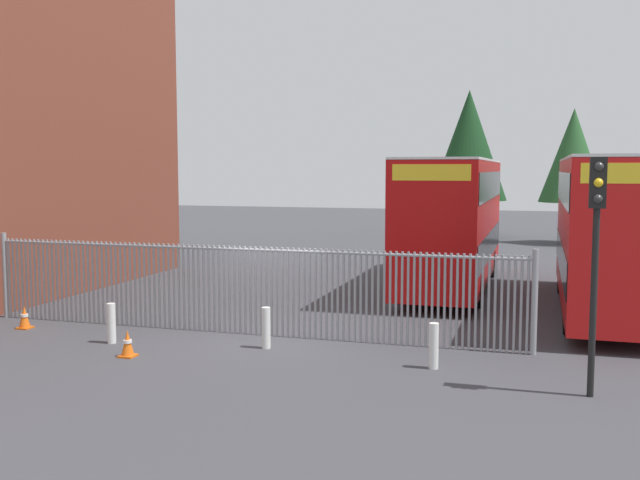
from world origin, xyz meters
The scene contains 12 objects.
ground_plane centered at (0.00, 8.00, 0.00)m, with size 100.00×100.00×0.00m, color #3D3D42.
palisade_fence centered at (-0.86, 0.00, 1.18)m, with size 14.16×0.14×2.35m.
double_decker_bus_near_gate centered at (3.37, 8.63, 2.42)m, with size 2.54×10.81×4.42m.
double_decker_bus_behind_fence_left centered at (8.09, 5.68, 2.42)m, with size 2.54×10.81×4.42m.
bollard_near_left centered at (-3.37, -1.79, 0.47)m, with size 0.20×0.20×0.95m, color silver.
bollard_center_front centered at (0.29, -1.19, 0.47)m, with size 0.20×0.20×0.95m, color silver.
bollard_near_right centered at (4.20, -1.77, 0.47)m, with size 0.20×0.20×0.95m, color silver.
traffic_cone_by_gate centered at (-6.41, -1.07, 0.29)m, with size 0.34×0.34×0.59m.
traffic_cone_mid_forecourt centered at (-2.33, -2.78, 0.29)m, with size 0.34×0.34×0.59m.
traffic_light_kerbside centered at (7.16, -2.80, 2.99)m, with size 0.28×0.33×4.30m.
tree_tall_back centered at (1.99, 28.24, 5.52)m, with size 4.62×4.62×8.83m.
tree_short_side centered at (7.85, 25.45, 4.83)m, with size 3.55×3.55×7.38m.
Camera 1 is at (6.20, -16.37, 4.08)m, focal length 40.63 mm.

